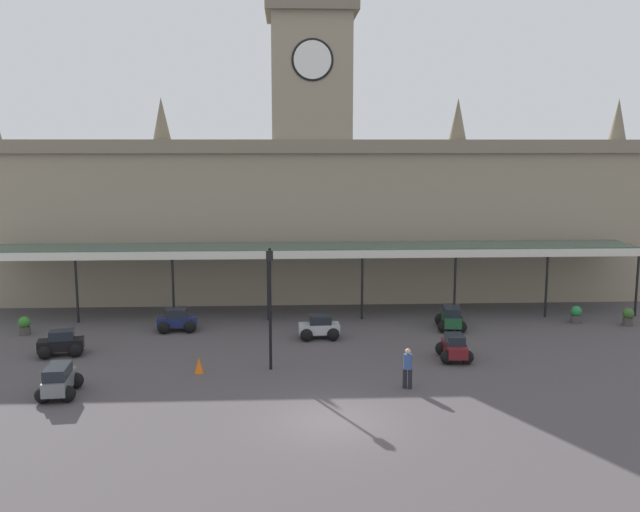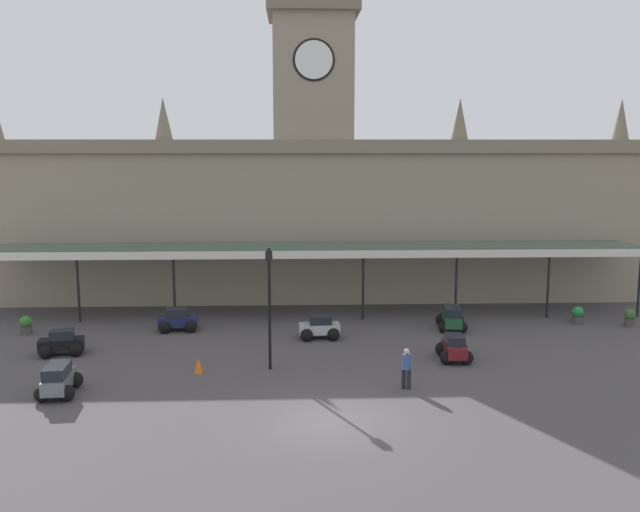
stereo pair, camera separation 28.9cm
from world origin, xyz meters
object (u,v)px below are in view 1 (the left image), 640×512
object	(u,v)px
car_navy_sedan	(177,322)
planter_forecourt_centre	(576,314)
car_silver_sedan	(319,329)
pedestrian_beside_cars	(408,367)
car_black_sedan	(61,345)
car_green_estate	(451,319)
planter_near_kerb	(25,325)
victorian_lamppost	(270,295)
traffic_cone	(199,365)
car_maroon_sedan	(454,349)
planter_by_canopy	(628,317)
car_grey_estate	(59,382)

from	to	relation	value
car_navy_sedan	planter_forecourt_centre	size ratio (longest dim) A/B	2.21
car_silver_sedan	pedestrian_beside_cars	xyz separation A→B (m)	(3.22, -7.55, 0.41)
car_black_sedan	car_green_estate	distance (m)	19.68
car_navy_sedan	planter_near_kerb	distance (m)	7.81
car_green_estate	pedestrian_beside_cars	xyz separation A→B (m)	(-3.88, -9.05, 0.34)
car_black_sedan	planter_near_kerb	distance (m)	4.84
pedestrian_beside_cars	victorian_lamppost	bearing A→B (deg)	154.07
traffic_cone	car_navy_sedan	bearing A→B (deg)	105.96
planter_near_kerb	car_maroon_sedan	bearing A→B (deg)	-13.91
planter_forecourt_centre	planter_near_kerb	xyz separation A→B (m)	(-29.59, -1.03, 0.00)
planter_by_canopy	planter_near_kerb	distance (m)	32.20
car_grey_estate	pedestrian_beside_cars	size ratio (longest dim) A/B	1.39
car_maroon_sedan	car_navy_sedan	bearing A→B (deg)	157.38
car_black_sedan	traffic_cone	bearing A→B (deg)	-23.14
car_black_sedan	planter_near_kerb	xyz separation A→B (m)	(-3.04, 3.76, -0.01)
car_green_estate	traffic_cone	distance (m)	14.22
car_silver_sedan	traffic_cone	world-z (taller)	car_silver_sedan
traffic_cone	planter_near_kerb	xyz separation A→B (m)	(-9.80, 6.65, 0.14)
car_grey_estate	car_green_estate	xyz separation A→B (m)	(17.69, 9.22, 0.00)
victorian_lamppost	car_silver_sedan	bearing A→B (deg)	64.01
pedestrian_beside_cars	car_silver_sedan	bearing A→B (deg)	113.12
pedestrian_beside_cars	traffic_cone	bearing A→B (deg)	164.81
car_green_estate	planter_by_canopy	bearing A→B (deg)	1.87
car_maroon_sedan	planter_forecourt_centre	size ratio (longest dim) A/B	2.17
traffic_cone	car_silver_sedan	bearing A→B (deg)	43.65
pedestrian_beside_cars	car_grey_estate	bearing A→B (deg)	-179.28
car_black_sedan	car_silver_sedan	world-z (taller)	same
car_green_estate	car_silver_sedan	xyz separation A→B (m)	(-7.10, -1.50, -0.06)
car_navy_sedan	planter_near_kerb	size ratio (longest dim) A/B	2.21
car_green_estate	victorian_lamppost	bearing A→B (deg)	-146.20
car_green_estate	planter_forecourt_centre	world-z (taller)	car_green_estate
pedestrian_beside_cars	car_black_sedan	bearing A→B (deg)	161.23
planter_by_canopy	pedestrian_beside_cars	bearing A→B (deg)	-145.70
pedestrian_beside_cars	planter_by_canopy	xyz separation A→B (m)	(13.73, 9.37, -0.42)
car_maroon_sedan	car_silver_sedan	world-z (taller)	same
car_maroon_sedan	car_silver_sedan	xyz separation A→B (m)	(-6.03, 3.82, 0.00)
traffic_cone	planter_near_kerb	size ratio (longest dim) A/B	0.72
car_grey_estate	traffic_cone	size ratio (longest dim) A/B	3.34
car_green_estate	planter_by_canopy	size ratio (longest dim) A/B	2.43
car_grey_estate	car_black_sedan	size ratio (longest dim) A/B	1.06
pedestrian_beside_cars	planter_forecourt_centre	size ratio (longest dim) A/B	1.74
car_silver_sedan	car_navy_sedan	xyz separation A→B (m)	(-7.45, 1.80, 0.00)
car_maroon_sedan	victorian_lamppost	world-z (taller)	victorian_lamppost
car_green_estate	car_black_sedan	bearing A→B (deg)	-168.86
pedestrian_beside_cars	planter_near_kerb	distance (m)	20.55
car_navy_sedan	traffic_cone	bearing A→B (deg)	-74.04
traffic_cone	pedestrian_beside_cars	bearing A→B (deg)	-15.19
car_black_sedan	planter_by_canopy	world-z (taller)	car_black_sedan
victorian_lamppost	pedestrian_beside_cars	bearing A→B (deg)	-25.93
car_black_sedan	victorian_lamppost	world-z (taller)	victorian_lamppost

